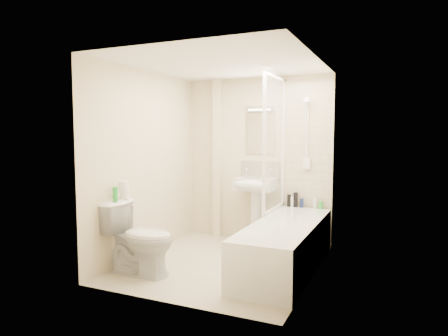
% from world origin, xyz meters
% --- Properties ---
extents(floor, '(2.50, 2.50, 0.00)m').
position_xyz_m(floor, '(0.00, 0.00, 0.00)').
color(floor, beige).
rests_on(floor, ground).
extents(wall_back, '(2.20, 0.02, 2.40)m').
position_xyz_m(wall_back, '(0.00, 1.25, 1.20)').
color(wall_back, beige).
rests_on(wall_back, ground).
extents(wall_left, '(0.02, 2.50, 2.40)m').
position_xyz_m(wall_left, '(-1.10, 0.00, 1.20)').
color(wall_left, beige).
rests_on(wall_left, ground).
extents(wall_right, '(0.02, 2.50, 2.40)m').
position_xyz_m(wall_right, '(1.10, 0.00, 1.20)').
color(wall_right, beige).
rests_on(wall_right, ground).
extents(ceiling, '(2.20, 2.50, 0.02)m').
position_xyz_m(ceiling, '(0.00, 0.00, 2.40)').
color(ceiling, white).
rests_on(ceiling, wall_back).
extents(tile_back, '(0.70, 0.01, 1.75)m').
position_xyz_m(tile_back, '(0.75, 1.24, 1.42)').
color(tile_back, beige).
rests_on(tile_back, wall_back).
extents(tile_right, '(0.01, 2.10, 1.75)m').
position_xyz_m(tile_right, '(1.09, 0.12, 1.42)').
color(tile_right, beige).
rests_on(tile_right, wall_right).
extents(pipe_boxing, '(0.12, 0.12, 2.40)m').
position_xyz_m(pipe_boxing, '(-0.62, 1.19, 1.20)').
color(pipe_boxing, beige).
rests_on(pipe_boxing, ground).
extents(splashback, '(0.60, 0.02, 0.30)m').
position_xyz_m(splashback, '(0.05, 1.24, 1.03)').
color(splashback, beige).
rests_on(splashback, wall_back).
extents(mirror, '(0.46, 0.01, 0.60)m').
position_xyz_m(mirror, '(0.05, 1.24, 1.58)').
color(mirror, white).
rests_on(mirror, wall_back).
extents(strip_light, '(0.42, 0.07, 0.07)m').
position_xyz_m(strip_light, '(0.05, 1.22, 1.95)').
color(strip_light, silver).
rests_on(strip_light, wall_back).
extents(bathtub, '(0.70, 2.10, 0.55)m').
position_xyz_m(bathtub, '(0.75, 0.12, 0.29)').
color(bathtub, white).
rests_on(bathtub, ground).
extents(shower_screen, '(0.04, 0.92, 1.80)m').
position_xyz_m(shower_screen, '(0.40, 0.80, 1.45)').
color(shower_screen, white).
rests_on(shower_screen, bathtub).
extents(shower_fixture, '(0.10, 0.16, 0.99)m').
position_xyz_m(shower_fixture, '(0.75, 1.19, 1.55)').
color(shower_fixture, white).
rests_on(shower_fixture, wall_back).
extents(pedestal_sink, '(0.56, 0.51, 1.08)m').
position_xyz_m(pedestal_sink, '(0.05, 1.01, 0.76)').
color(pedestal_sink, white).
rests_on(pedestal_sink, ground).
extents(bottle_black_a, '(0.06, 0.06, 0.17)m').
position_xyz_m(bottle_black_a, '(0.52, 1.16, 0.64)').
color(bottle_black_a, black).
rests_on(bottle_black_a, bathtub).
extents(bottle_white_a, '(0.05, 0.05, 0.14)m').
position_xyz_m(bottle_white_a, '(0.56, 1.16, 0.62)').
color(bottle_white_a, white).
rests_on(bottle_white_a, bathtub).
extents(bottle_black_b, '(0.06, 0.06, 0.21)m').
position_xyz_m(bottle_black_b, '(0.61, 1.16, 0.65)').
color(bottle_black_b, black).
rests_on(bottle_black_b, bathtub).
extents(bottle_blue, '(0.05, 0.05, 0.13)m').
position_xyz_m(bottle_blue, '(0.70, 1.16, 0.61)').
color(bottle_blue, navy).
rests_on(bottle_blue, bathtub).
extents(bottle_white_b, '(0.05, 0.05, 0.15)m').
position_xyz_m(bottle_white_b, '(0.88, 1.16, 0.62)').
color(bottle_white_b, white).
rests_on(bottle_white_b, bathtub).
extents(bottle_green, '(0.06, 0.06, 0.10)m').
position_xyz_m(bottle_green, '(0.96, 1.16, 0.60)').
color(bottle_green, green).
rests_on(bottle_green, bathtub).
extents(toilet, '(0.48, 0.83, 0.83)m').
position_xyz_m(toilet, '(-0.72, -0.70, 0.42)').
color(toilet, white).
rests_on(toilet, ground).
extents(toilet_roll_lower, '(0.11, 0.11, 0.09)m').
position_xyz_m(toilet_roll_lower, '(-0.98, -0.62, 0.88)').
color(toilet_roll_lower, white).
rests_on(toilet_roll_lower, toilet).
extents(toilet_roll_upper, '(0.12, 0.12, 0.11)m').
position_xyz_m(toilet_roll_upper, '(-0.98, -0.64, 0.98)').
color(toilet_roll_upper, white).
rests_on(toilet_roll_upper, toilet_roll_lower).
extents(green_bottle, '(0.06, 0.06, 0.16)m').
position_xyz_m(green_bottle, '(-0.96, -0.80, 0.91)').
color(green_bottle, green).
rests_on(green_bottle, toilet).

